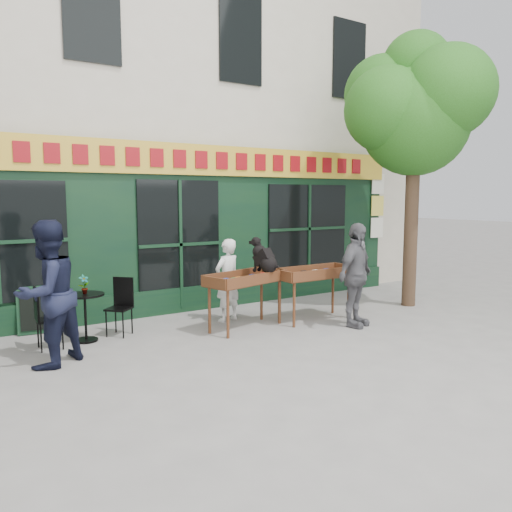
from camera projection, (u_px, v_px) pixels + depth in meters
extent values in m
plane|color=slate|center=(241.00, 340.00, 7.98)|extent=(80.00, 80.00, 0.00)
cube|color=beige|center=(116.00, 87.00, 12.40)|extent=(14.00, 7.00, 10.00)
cube|color=black|center=(178.00, 231.00, 9.81)|extent=(11.00, 0.16, 3.20)
cube|color=gold|center=(179.00, 159.00, 9.54)|extent=(11.00, 0.06, 0.60)
cube|color=maroon|center=(180.00, 159.00, 9.51)|extent=(9.60, 0.03, 0.34)
cube|color=black|center=(181.00, 300.00, 9.89)|extent=(11.00, 0.10, 0.50)
cube|color=black|center=(180.00, 244.00, 9.75)|extent=(1.70, 0.05, 2.50)
cube|color=black|center=(308.00, 229.00, 11.45)|extent=(2.20, 0.05, 2.00)
cube|color=silver|center=(377.00, 228.00, 12.62)|extent=(0.42, 0.02, 0.50)
cube|color=#E5D14C|center=(377.00, 206.00, 12.55)|extent=(0.42, 0.02, 0.50)
cube|color=silver|center=(378.00, 184.00, 12.49)|extent=(0.42, 0.02, 0.50)
cylinder|color=#382619|center=(411.00, 220.00, 10.32)|extent=(0.28, 0.28, 3.60)
sphere|color=#204F12|center=(415.00, 121.00, 10.09)|extent=(2.20, 2.20, 2.20)
sphere|color=#204F12|center=(426.00, 111.00, 10.68)|extent=(1.80, 1.80, 1.80)
sphere|color=#204F12|center=(387.00, 110.00, 9.91)|extent=(1.70, 1.70, 1.70)
sphere|color=#204F12|center=(448.00, 92.00, 9.63)|extent=(1.80, 1.80, 1.80)
sphere|color=#204F12|center=(383.00, 94.00, 10.35)|extent=(1.60, 1.60, 1.60)
sphere|color=#204F12|center=(416.00, 67.00, 10.09)|extent=(1.40, 1.40, 1.40)
cylinder|color=#5B2F1A|center=(228.00, 314.00, 8.03)|extent=(0.05, 0.05, 0.80)
cylinder|color=#5B2F1A|center=(280.00, 302.00, 8.98)|extent=(0.05, 0.05, 0.80)
cylinder|color=#5B2F1A|center=(210.00, 310.00, 8.32)|extent=(0.05, 0.05, 0.80)
cylinder|color=#5B2F1A|center=(261.00, 298.00, 9.27)|extent=(0.05, 0.05, 0.80)
cube|color=#5B2F1A|center=(246.00, 282.00, 8.60)|extent=(1.60, 0.94, 0.05)
cube|color=#5B2F1A|center=(258.00, 279.00, 8.39)|extent=(1.46, 0.42, 0.18)
cube|color=#5B2F1A|center=(234.00, 275.00, 8.78)|extent=(1.46, 0.42, 0.18)
cube|color=brown|center=(246.00, 278.00, 8.59)|extent=(1.36, 0.72, 0.06)
imported|color=silver|center=(227.00, 280.00, 9.15)|extent=(0.63, 0.49, 1.52)
cylinder|color=#5B2F1A|center=(294.00, 305.00, 8.71)|extent=(0.05, 0.05, 0.80)
cylinder|color=#5B2F1A|center=(349.00, 297.00, 9.42)|extent=(0.05, 0.05, 0.80)
cylinder|color=#5B2F1A|center=(279.00, 301.00, 9.08)|extent=(0.05, 0.05, 0.80)
cylinder|color=#5B2F1A|center=(333.00, 293.00, 9.79)|extent=(0.05, 0.05, 0.80)
cube|color=#5B2F1A|center=(315.00, 276.00, 9.20)|extent=(1.51, 0.60, 0.05)
cube|color=#5B2F1A|center=(325.00, 274.00, 8.95)|extent=(1.50, 0.06, 0.18)
cube|color=#5B2F1A|center=(305.00, 270.00, 9.43)|extent=(1.50, 0.06, 0.18)
cube|color=brown|center=(315.00, 273.00, 9.19)|extent=(1.30, 0.41, 0.06)
imported|color=#545458|center=(356.00, 275.00, 8.72)|extent=(1.16, 0.80, 1.83)
cylinder|color=black|center=(86.00, 340.00, 7.91)|extent=(0.36, 0.36, 0.03)
cylinder|color=black|center=(86.00, 318.00, 7.87)|extent=(0.04, 0.04, 0.72)
cylinder|color=black|center=(85.00, 295.00, 7.82)|extent=(0.60, 0.60, 0.03)
cube|color=black|center=(50.00, 319.00, 7.48)|extent=(0.37, 0.37, 0.03)
cube|color=black|center=(36.00, 304.00, 7.36)|extent=(0.04, 0.36, 0.50)
cylinder|color=black|center=(63.00, 335.00, 7.46)|extent=(0.02, 0.02, 0.44)
cylinder|color=black|center=(59.00, 331.00, 7.71)|extent=(0.02, 0.02, 0.44)
cylinder|color=black|center=(41.00, 338.00, 7.30)|extent=(0.02, 0.02, 0.44)
cylinder|color=black|center=(38.00, 333.00, 7.56)|extent=(0.02, 0.02, 0.44)
cube|color=black|center=(119.00, 309.00, 8.19)|extent=(0.51, 0.51, 0.03)
cube|color=black|center=(123.00, 292.00, 8.33)|extent=(0.27, 0.28, 0.50)
cylinder|color=black|center=(106.00, 324.00, 8.11)|extent=(0.02, 0.02, 0.44)
cylinder|color=black|center=(123.00, 325.00, 8.04)|extent=(0.02, 0.02, 0.44)
cylinder|color=black|center=(116.00, 320.00, 8.40)|extent=(0.02, 0.02, 0.44)
cylinder|color=black|center=(132.00, 321.00, 8.33)|extent=(0.02, 0.02, 0.44)
imported|color=gray|center=(84.00, 284.00, 7.80)|extent=(0.18, 0.14, 0.31)
imported|color=black|center=(47.00, 294.00, 6.67)|extent=(1.22, 1.16, 1.98)
cube|color=black|center=(35.00, 310.00, 8.32)|extent=(0.58, 0.25, 0.79)
cube|color=black|center=(35.00, 310.00, 8.30)|extent=(0.48, 0.22, 0.65)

